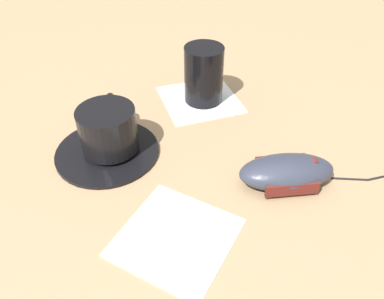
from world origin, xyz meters
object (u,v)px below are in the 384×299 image
(computer_mouse, at_px, (287,172))
(drinking_glass, at_px, (204,74))
(coffee_cup, at_px, (108,128))
(saucer, at_px, (107,150))

(computer_mouse, xyz_separation_m, drinking_glass, (0.20, 0.06, 0.03))
(coffee_cup, relative_size, drinking_glass, 1.16)
(coffee_cup, xyz_separation_m, drinking_glass, (0.10, -0.15, 0.01))
(saucer, relative_size, coffee_cup, 1.35)
(saucer, xyz_separation_m, computer_mouse, (-0.10, -0.21, 0.01))
(coffee_cup, relative_size, computer_mouse, 0.85)
(saucer, bearing_deg, drinking_glass, -56.83)
(saucer, bearing_deg, computer_mouse, -115.60)
(saucer, distance_m, drinking_glass, 0.19)
(saucer, height_order, drinking_glass, drinking_glass)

